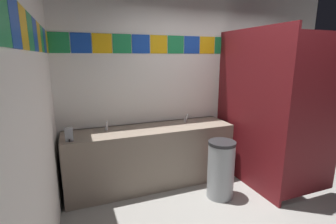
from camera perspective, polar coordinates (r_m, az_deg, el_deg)
The scene contains 10 objects.
ground_plane at distance 3.28m, azimuth 22.64°, elevation -21.92°, with size 9.81×9.81×0.00m, color gray.
wall_back at distance 4.04m, azimuth 8.41°, elevation 6.75°, with size 4.46×0.09×2.79m.
wall_side at distance 1.95m, azimuth -29.15°, elevation -1.18°, with size 0.09×3.16×2.79m.
vanity_counter at distance 3.59m, azimuth -3.92°, elevation -9.98°, with size 2.33×0.59×0.84m.
faucet_left at distance 3.40m, azimuth -13.91°, elevation -3.32°, with size 0.04×0.10×0.14m.
faucet_right at distance 3.72m, azimuth 4.15°, elevation -1.61°, with size 0.04×0.10×0.14m.
soap_dispenser at distance 3.12m, azimuth -21.83°, elevation -4.84°, with size 0.09×0.09×0.16m.
stall_divider at distance 3.53m, azimuth 22.51°, elevation -0.09°, with size 0.92×1.45×2.17m.
toilet at distance 4.29m, azimuth 19.92°, elevation -8.62°, with size 0.39×0.49×0.74m.
trash_bin at distance 3.36m, azimuth 12.05°, elevation -12.78°, with size 0.35×0.35×0.76m.
Camera 1 is at (-1.98, -1.88, 1.81)m, focal length 26.49 mm.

